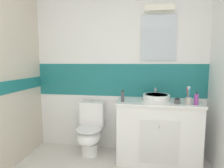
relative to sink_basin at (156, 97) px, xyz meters
name	(u,v)px	position (x,y,z in m)	size (l,w,h in m)	color
wall_back_tiled	(119,70)	(-0.55, 0.27, 0.36)	(3.20, 0.20, 2.50)	white
vanity_cabinet	(157,131)	(0.02, -0.04, -0.47)	(1.10, 0.55, 0.85)	white
sink_basin	(156,97)	(0.00, 0.00, 0.00)	(0.37, 0.41, 0.15)	white
toilet	(90,130)	(-0.95, -0.02, -0.53)	(0.37, 0.50, 0.78)	white
toothbrush_cup	(188,100)	(0.38, -0.20, 0.01)	(0.08, 0.08, 0.23)	#B2ADA3
soap_dispenser	(196,99)	(0.47, -0.20, 0.02)	(0.05, 0.05, 0.17)	#993F99
deodorant_spray_can	(123,96)	(-0.45, -0.18, 0.03)	(0.04, 0.04, 0.16)	#4C4C51
hair_gel_jar	(177,101)	(0.25, -0.17, -0.01)	(0.08, 0.08, 0.07)	#4C4C51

